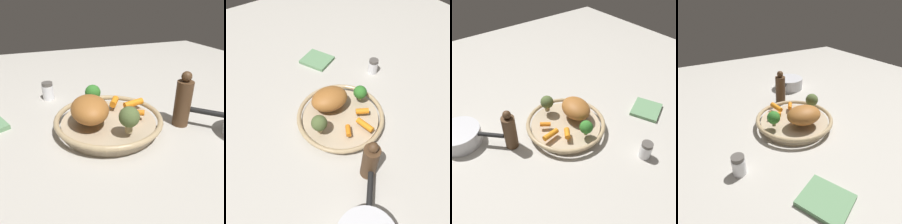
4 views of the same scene
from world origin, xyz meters
TOP-DOWN VIEW (x-y plane):
  - ground_plane at (0.00, 0.00)m, footprint 2.26×2.26m
  - serving_bowl at (0.00, 0.00)m, footprint 0.31×0.31m
  - roast_chicken_piece at (-0.06, -0.01)m, footprint 0.12×0.15m
  - baby_carrot_back at (0.09, 0.03)m, footprint 0.07×0.03m
  - baby_carrot_left at (0.08, -0.03)m, footprint 0.04×0.04m
  - baby_carrot_center at (0.04, 0.06)m, footprint 0.04×0.05m
  - broccoli_floret_large at (0.02, -0.10)m, footprint 0.05×0.05m
  - broccoli_floret_mid at (-0.02, 0.10)m, footprint 0.05×0.05m
  - salt_shaker at (-0.14, 0.28)m, footprint 0.04×0.04m
  - pepper_mill at (0.21, -0.05)m, footprint 0.05×0.05m

SIDE VIEW (x-z plane):
  - ground_plane at x=0.00m, z-range 0.00..0.00m
  - serving_bowl at x=0.00m, z-range 0.00..0.04m
  - salt_shaker at x=-0.14m, z-range 0.00..0.07m
  - baby_carrot_left at x=0.08m, z-range 0.04..0.06m
  - baby_carrot_back at x=0.09m, z-range 0.04..0.06m
  - baby_carrot_center at x=0.04m, z-range 0.04..0.06m
  - pepper_mill at x=0.21m, z-range -0.01..0.16m
  - roast_chicken_piece at x=-0.06m, z-range 0.04..0.11m
  - broccoli_floret_mid at x=-0.02m, z-range 0.05..0.11m
  - broccoli_floret_large at x=0.02m, z-range 0.05..0.12m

